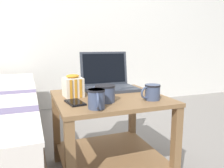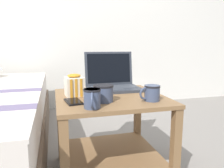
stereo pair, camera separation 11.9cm
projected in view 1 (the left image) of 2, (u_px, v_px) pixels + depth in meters
The scene contains 8 objects.
back_wall at pixel (64, 8), 2.67m from camera, with size 8.00×0.05×2.50m.
bedside_table at pixel (109, 124), 1.33m from camera, with size 0.63×0.60×0.50m.
laptop at pixel (109, 82), 1.50m from camera, with size 0.35×0.28×0.25m.
mug_front_left at pixel (105, 92), 1.16m from camera, with size 0.11×0.14×0.09m.
mug_front_right at pixel (152, 91), 1.20m from camera, with size 0.12×0.09×0.09m.
mug_mid_center at pixel (96, 98), 1.03m from camera, with size 0.08×0.12×0.09m.
snack_bag at pixel (73, 86), 1.27m from camera, with size 0.12×0.12×0.13m.
cell_phone at pixel (75, 102), 1.13m from camera, with size 0.09×0.15×0.01m.
Camera 1 is at (-0.43, -1.19, 0.80)m, focal length 35.00 mm.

